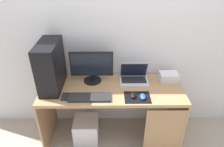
# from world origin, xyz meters

# --- Properties ---
(ground_plane) EXTENTS (8.00, 8.00, 0.00)m
(ground_plane) POSITION_xyz_m (0.00, 0.00, 0.00)
(ground_plane) COLOR #9E9384
(wall_back) EXTENTS (4.00, 0.05, 2.60)m
(wall_back) POSITION_xyz_m (0.00, 0.33, 1.30)
(wall_back) COLOR silver
(wall_back) RESTS_ON ground_plane
(desk) EXTENTS (1.52, 0.59, 0.72)m
(desk) POSITION_xyz_m (0.02, -0.01, 0.58)
(desk) COLOR #A37A51
(desk) RESTS_ON ground_plane
(pc_tower) EXTENTS (0.20, 0.45, 0.50)m
(pc_tower) POSITION_xyz_m (-0.63, 0.03, 0.98)
(pc_tower) COLOR black
(pc_tower) RESTS_ON desk
(monitor) EXTENTS (0.47, 0.20, 0.36)m
(monitor) POSITION_xyz_m (-0.22, 0.14, 0.91)
(monitor) COLOR black
(monitor) RESTS_ON desk
(laptop) EXTENTS (0.32, 0.22, 0.22)m
(laptop) POSITION_xyz_m (0.25, 0.15, 0.77)
(laptop) COLOR #B7BCC6
(laptop) RESTS_ON desk
(projector) EXTENTS (0.20, 0.14, 0.10)m
(projector) POSITION_xyz_m (0.64, 0.14, 0.77)
(projector) COLOR silver
(projector) RESTS_ON desk
(keyboard) EXTENTS (0.42, 0.14, 0.02)m
(keyboard) POSITION_xyz_m (-0.22, -0.18, 0.74)
(keyboard) COLOR #232326
(keyboard) RESTS_ON desk
(mousepad) EXTENTS (0.26, 0.20, 0.00)m
(mousepad) POSITION_xyz_m (0.25, -0.17, 0.73)
(mousepad) COLOR black
(mousepad) RESTS_ON desk
(mouse_left) EXTENTS (0.06, 0.10, 0.03)m
(mouse_left) POSITION_xyz_m (0.21, -0.16, 0.75)
(mouse_left) COLOR black
(mouse_left) RESTS_ON mousepad
(mouse_right) EXTENTS (0.06, 0.10, 0.03)m
(mouse_right) POSITION_xyz_m (0.30, -0.19, 0.75)
(mouse_right) COLOR #2D51B2
(mouse_right) RESTS_ON mousepad
(cell_phone) EXTENTS (0.07, 0.13, 0.01)m
(cell_phone) POSITION_xyz_m (-0.47, -0.16, 0.73)
(cell_phone) COLOR #232326
(cell_phone) RESTS_ON desk
(subwoofer) EXTENTS (0.29, 0.29, 0.29)m
(subwoofer) POSITION_xyz_m (-0.31, -0.03, 0.14)
(subwoofer) COLOR silver
(subwoofer) RESTS_ON ground_plane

